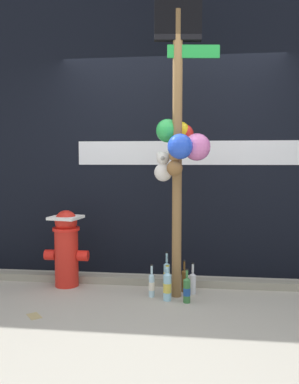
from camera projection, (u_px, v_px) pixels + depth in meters
ground_plane at (161, 315)px, 3.39m from camera, size 14.00×14.00×0.00m
building_wall at (172, 133)px, 4.56m from camera, size 10.00×0.21×3.29m
curb_strip at (168, 281)px, 4.20m from camera, size 8.00×0.12×0.08m
memorial_post at (179, 132)px, 3.74m from camera, size 0.61×0.52×2.81m
fire_hydrant at (66, 247)px, 4.16m from camera, size 0.47×0.35×0.81m
bottle_0 at (184, 280)px, 3.99m from camera, size 0.06×0.06×0.33m
bottle_1 at (152, 285)px, 3.84m from camera, size 0.06×0.06×0.32m
bottle_2 at (166, 276)px, 3.98m from camera, size 0.07×0.07×0.41m
bottle_3 at (193, 282)px, 3.93m from camera, size 0.07×0.07×0.32m
bottle_4 at (167, 286)px, 3.74m from camera, size 0.08×0.08×0.34m
bottle_5 at (187, 290)px, 3.68m from camera, size 0.07×0.07×0.32m
litter_1 at (34, 316)px, 3.37m from camera, size 0.17×0.18×0.01m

